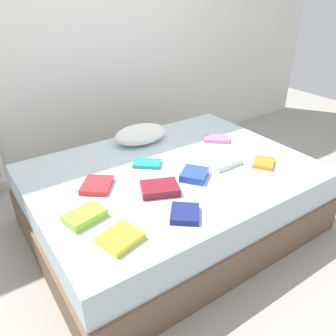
% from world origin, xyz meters
% --- Properties ---
extents(ground_plane, '(8.00, 8.00, 0.00)m').
position_xyz_m(ground_plane, '(0.00, 0.00, 0.00)').
color(ground_plane, '#9E998E').
extents(back_wall, '(6.00, 0.10, 2.80)m').
position_xyz_m(back_wall, '(0.00, 1.35, 1.40)').
color(back_wall, silver).
rests_on(back_wall, ground).
extents(bed, '(2.00, 1.50, 0.50)m').
position_xyz_m(bed, '(0.00, 0.00, 0.25)').
color(bed, brown).
rests_on(bed, ground).
extents(pillow, '(0.45, 0.30, 0.14)m').
position_xyz_m(pillow, '(0.05, 0.52, 0.57)').
color(pillow, white).
rests_on(pillow, bed).
extents(textbook_blue, '(0.25, 0.25, 0.05)m').
position_xyz_m(textbook_blue, '(0.05, -0.19, 0.52)').
color(textbook_blue, '#2847B7').
rests_on(textbook_blue, bed).
extents(textbook_white, '(0.25, 0.15, 0.04)m').
position_xyz_m(textbook_white, '(0.35, -0.17, 0.52)').
color(textbook_white, white).
rests_on(textbook_white, bed).
extents(textbook_red, '(0.27, 0.28, 0.04)m').
position_xyz_m(textbook_red, '(-0.55, 0.06, 0.52)').
color(textbook_red, red).
rests_on(textbook_red, bed).
extents(textbook_pink, '(0.24, 0.23, 0.03)m').
position_xyz_m(textbook_pink, '(0.59, 0.18, 0.52)').
color(textbook_pink, pink).
rests_on(textbook_pink, bed).
extents(textbook_orange, '(0.22, 0.21, 0.03)m').
position_xyz_m(textbook_orange, '(0.59, -0.33, 0.51)').
color(textbook_orange, orange).
rests_on(textbook_orange, bed).
extents(textbook_lime, '(0.25, 0.19, 0.05)m').
position_xyz_m(textbook_lime, '(-0.75, -0.21, 0.52)').
color(textbook_lime, '#8CC638').
rests_on(textbook_lime, bed).
extents(textbook_yellow, '(0.24, 0.22, 0.04)m').
position_xyz_m(textbook_yellow, '(-0.67, -0.49, 0.52)').
color(textbook_yellow, yellow).
rests_on(textbook_yellow, bed).
extents(textbook_maroon, '(0.29, 0.25, 0.05)m').
position_xyz_m(textbook_maroon, '(-0.24, -0.21, 0.52)').
color(textbook_maroon, maroon).
rests_on(textbook_maroon, bed).
extents(textbook_teal, '(0.23, 0.22, 0.03)m').
position_xyz_m(textbook_teal, '(-0.12, 0.14, 0.51)').
color(textbook_teal, teal).
rests_on(textbook_teal, bed).
extents(textbook_navy, '(0.24, 0.24, 0.04)m').
position_xyz_m(textbook_navy, '(-0.26, -0.51, 0.52)').
color(textbook_navy, navy).
rests_on(textbook_navy, bed).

